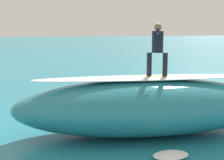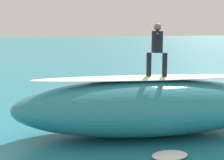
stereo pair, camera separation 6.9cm
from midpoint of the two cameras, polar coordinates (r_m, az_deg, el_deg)
name	(u,v)px [view 2 (the right image)]	position (r m, az deg, el deg)	size (l,w,h in m)	color
ground_plane	(143,108)	(13.14, 5.31, -4.71)	(120.00, 120.00, 0.00)	teal
wave_crest	(145,107)	(10.09, 5.75, -4.43)	(7.67, 2.70, 1.63)	teal
wave_foam_lip	(146,78)	(9.91, 5.83, 0.36)	(6.52, 0.95, 0.08)	white
surfboard_riding	(156,77)	(9.99, 7.58, 0.42)	(2.04, 0.49, 0.09)	yellow
surfer_riding	(157,46)	(9.88, 7.70, 5.66)	(0.57, 1.38, 1.50)	black
surfboard_paddling	(81,101)	(14.15, -5.07, -3.49)	(2.40, 0.49, 0.08)	#EAE5C6
surfer_paddling	(79,98)	(14.01, -5.34, -2.94)	(1.09, 1.43, 0.29)	black
foam_patch_mid	(170,155)	(8.65, 9.78, -12.21)	(0.91, 0.60, 0.13)	white
foam_patch_far	(47,118)	(11.77, -10.50, -6.22)	(0.79, 0.75, 0.13)	white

